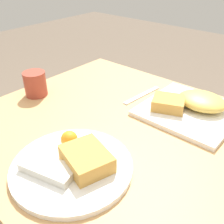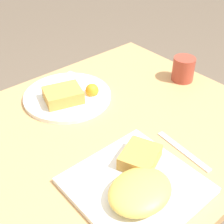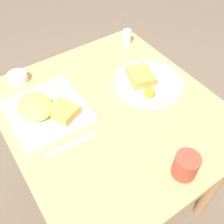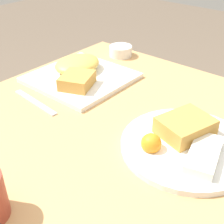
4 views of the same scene
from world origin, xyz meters
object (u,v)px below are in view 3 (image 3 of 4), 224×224
object	(u,v)px
plate_square_near	(45,109)
salt_shaker	(127,38)
plate_oval_far	(148,81)
butter_knife	(72,144)
coffee_mug	(186,166)
sauce_ramekin	(18,78)

from	to	relation	value
plate_square_near	salt_shaker	world-z (taller)	salt_shaker
plate_oval_far	butter_knife	xyz separation A→B (m)	(0.09, -0.41, -0.01)
salt_shaker	coffee_mug	size ratio (longest dim) A/B	0.81
plate_square_near	coffee_mug	world-z (taller)	coffee_mug
plate_oval_far	sauce_ramekin	bearing A→B (deg)	-126.14
butter_knife	coffee_mug	xyz separation A→B (m)	(0.29, 0.24, 0.04)
plate_square_near	butter_knife	world-z (taller)	plate_square_near
plate_square_near	salt_shaker	distance (m)	0.56
salt_shaker	plate_square_near	bearing A→B (deg)	-69.18
sauce_ramekin	salt_shaker	bearing A→B (deg)	86.72
plate_oval_far	butter_knife	world-z (taller)	plate_oval_far
plate_oval_far	plate_square_near	bearing A→B (deg)	-102.18
plate_oval_far	butter_knife	bearing A→B (deg)	-77.42
coffee_mug	plate_oval_far	bearing A→B (deg)	156.29
plate_oval_far	salt_shaker	world-z (taller)	salt_shaker
butter_knife	salt_shaker	bearing A→B (deg)	41.42
plate_oval_far	salt_shaker	xyz separation A→B (m)	(-0.29, 0.10, 0.01)
sauce_ramekin	salt_shaker	distance (m)	0.55
salt_shaker	coffee_mug	xyz separation A→B (m)	(0.67, -0.27, 0.01)
plate_square_near	plate_oval_far	world-z (taller)	plate_square_near
plate_square_near	butter_knife	size ratio (longest dim) A/B	1.53
sauce_ramekin	butter_knife	distance (m)	0.41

